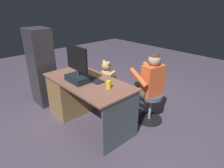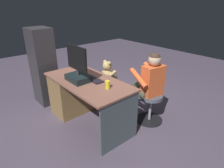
% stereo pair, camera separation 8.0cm
% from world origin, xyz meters
% --- Properties ---
extents(ground_plane, '(10.00, 10.00, 0.00)m').
position_xyz_m(ground_plane, '(0.00, 0.00, 0.00)').
color(ground_plane, '#504557').
extents(desk, '(1.47, 0.73, 0.74)m').
position_xyz_m(desk, '(0.39, 0.32, 0.40)').
color(desk, brown).
rests_on(desk, ground_plane).
extents(monitor, '(0.48, 0.26, 0.52)m').
position_xyz_m(monitor, '(0.08, 0.43, 0.89)').
color(monitor, black).
rests_on(monitor, desk).
extents(keyboard, '(0.42, 0.14, 0.02)m').
position_xyz_m(keyboard, '(-0.01, 0.25, 0.75)').
color(keyboard, black).
rests_on(keyboard, desk).
extents(computer_mouse, '(0.06, 0.10, 0.04)m').
position_xyz_m(computer_mouse, '(0.31, 0.26, 0.76)').
color(computer_mouse, '#2F1C26').
rests_on(computer_mouse, desk).
extents(cup, '(0.07, 0.07, 0.11)m').
position_xyz_m(cup, '(-0.41, 0.27, 0.79)').
color(cup, yellow).
rests_on(cup, desk).
extents(tv_remote, '(0.07, 0.16, 0.02)m').
position_xyz_m(tv_remote, '(0.35, 0.34, 0.75)').
color(tv_remote, black).
rests_on(tv_remote, desk).
extents(office_chair_teddy, '(0.43, 0.43, 0.48)m').
position_xyz_m(office_chair_teddy, '(0.29, -0.30, 0.28)').
color(office_chair_teddy, black).
rests_on(office_chair_teddy, ground_plane).
extents(teddy_bear, '(0.26, 0.26, 0.37)m').
position_xyz_m(teddy_bear, '(0.29, -0.31, 0.65)').
color(teddy_bear, tan).
rests_on(teddy_bear, office_chair_teddy).
extents(visitor_chair, '(0.42, 0.42, 0.48)m').
position_xyz_m(visitor_chair, '(-0.61, -0.45, 0.29)').
color(visitor_chair, black).
rests_on(visitor_chair, ground_plane).
extents(person, '(0.58, 0.53, 1.14)m').
position_xyz_m(person, '(-0.51, -0.44, 0.68)').
color(person, '#DF5B2C').
rests_on(person, ground_plane).
extents(equipment_rack, '(0.44, 0.36, 1.41)m').
position_xyz_m(equipment_rack, '(1.14, 0.52, 0.70)').
color(equipment_rack, '#2F2D31').
rests_on(equipment_rack, ground_plane).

